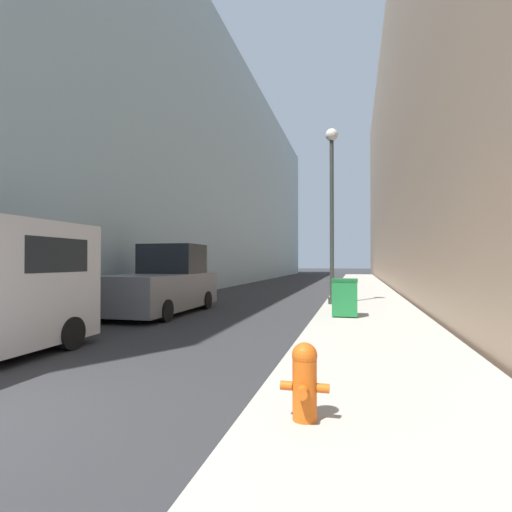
% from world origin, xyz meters
% --- Properties ---
extents(sidewalk_right, '(3.15, 60.00, 0.15)m').
position_xyz_m(sidewalk_right, '(4.78, 18.00, 0.08)').
color(sidewalk_right, '#ADA89E').
rests_on(sidewalk_right, ground).
extents(building_left_glass, '(12.00, 60.00, 17.16)m').
position_xyz_m(building_left_glass, '(-9.87, 26.00, 8.58)').
color(building_left_glass, '#99B7C6').
rests_on(building_left_glass, ground).
extents(building_right_stone, '(12.00, 60.00, 19.75)m').
position_xyz_m(building_right_stone, '(12.45, 26.00, 9.88)').
color(building_right_stone, '#9E7F66').
rests_on(building_right_stone, ground).
extents(fire_hydrant, '(0.48, 0.37, 0.76)m').
position_xyz_m(fire_hydrant, '(3.85, 1.10, 0.55)').
color(fire_hydrant, '#D15614').
rests_on(fire_hydrant, sidewalk_right).
extents(trash_bin, '(0.71, 0.72, 1.07)m').
position_xyz_m(trash_bin, '(4.05, 8.79, 0.70)').
color(trash_bin, '#1E7538').
rests_on(trash_bin, sidewalk_right).
extents(lamppost, '(0.46, 0.46, 6.47)m').
position_xyz_m(lamppost, '(3.51, 12.07, 4.21)').
color(lamppost, '#2D332D').
rests_on(lamppost, sidewalk_right).
extents(pickup_truck, '(2.19, 5.12, 2.31)m').
position_xyz_m(pickup_truck, '(-1.86, 9.28, 0.94)').
color(pickup_truck, slate).
rests_on(pickup_truck, ground).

